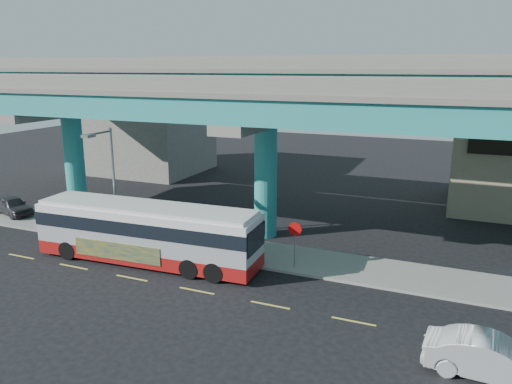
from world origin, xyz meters
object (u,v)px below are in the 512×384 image
at_px(parked_car, 13,205).
at_px(street_lamp, 107,170).
at_px(transit_bus, 147,231).
at_px(stop_sign, 295,235).
at_px(sedan, 492,358).

relative_size(parked_car, street_lamp, 0.60).
distance_m(transit_bus, stop_sign, 8.46).
bearing_deg(street_lamp, transit_bus, -21.35).
bearing_deg(stop_sign, sedan, -12.24).
xyz_separation_m(sedan, stop_sign, (-9.79, 6.60, 1.29)).
bearing_deg(transit_bus, parked_car, 163.29).
distance_m(transit_bus, street_lamp, 5.03).
height_order(street_lamp, stop_sign, street_lamp).
distance_m(sedan, stop_sign, 11.88).
bearing_deg(parked_car, street_lamp, -84.40).
relative_size(parked_car, stop_sign, 1.63).
bearing_deg(transit_bus, stop_sign, 12.15).
relative_size(transit_bus, street_lamp, 1.86).
bearing_deg(stop_sign, street_lamp, -154.75).
bearing_deg(parked_car, stop_sign, -76.86).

